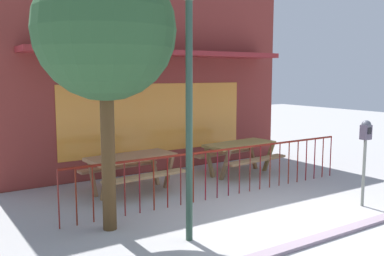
{
  "coord_description": "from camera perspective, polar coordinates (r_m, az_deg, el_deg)",
  "views": [
    {
      "loc": [
        -4.95,
        -4.81,
        2.43
      ],
      "look_at": [
        -0.47,
        2.09,
        1.37
      ],
      "focal_mm": 39.37,
      "sensor_mm": 36.0,
      "label": 1
    }
  ],
  "objects": [
    {
      "name": "ground",
      "position": [
        7.32,
        12.39,
        -12.25
      ],
      "size": [
        40.0,
        40.0,
        0.0
      ],
      "primitive_type": "plane",
      "color": "#A09E9E"
    },
    {
      "name": "pub_storefront",
      "position": [
        10.65,
        -5.32,
        6.77
      ],
      "size": [
        7.69,
        1.36,
        4.66
      ],
      "color": "#521F14",
      "rests_on": "ground"
    },
    {
      "name": "patio_fence_front",
      "position": [
        8.36,
        4.23,
        -4.93
      ],
      "size": [
        6.48,
        0.04,
        0.97
      ],
      "color": "maroon",
      "rests_on": "ground"
    },
    {
      "name": "picnic_table_left",
      "position": [
        8.77,
        -8.22,
        -4.73
      ],
      "size": [
        1.91,
        1.51,
        0.79
      ],
      "color": "#9B6F49",
      "rests_on": "ground"
    },
    {
      "name": "picnic_table_right",
      "position": [
        10.3,
        6.49,
        -2.9
      ],
      "size": [
        1.93,
        1.53,
        0.79
      ],
      "color": "olive",
      "rests_on": "ground"
    },
    {
      "name": "parking_meter_near",
      "position": [
        8.28,
        22.45,
        -1.53
      ],
      "size": [
        0.18,
        0.17,
        1.6
      ],
      "color": "slate",
      "rests_on": "ground"
    },
    {
      "name": "street_tree",
      "position": [
        6.54,
        -11.71,
        12.74
      ],
      "size": [
        2.13,
        2.13,
        4.15
      ],
      "color": "#4F371D",
      "rests_on": "ground"
    },
    {
      "name": "street_lamp",
      "position": [
        5.95,
        -0.4,
        7.4
      ],
      "size": [
        0.28,
        0.28,
        3.7
      ],
      "color": "#2B4737",
      "rests_on": "ground"
    },
    {
      "name": "curb_edge",
      "position": [
        6.79,
        17.66,
        -14.02
      ],
      "size": [
        10.77,
        0.2,
        0.11
      ],
      "primitive_type": "cube",
      "color": "gray",
      "rests_on": "ground"
    }
  ]
}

